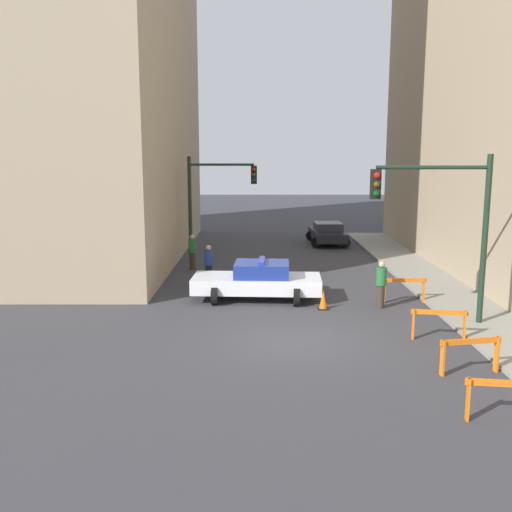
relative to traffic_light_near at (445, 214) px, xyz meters
The scene contains 15 objects.
ground_plane 6.07m from the traffic_light_near, 163.24° to the right, with size 120.00×120.00×0.00m, color #38383D.
sidewalk_right 4.03m from the traffic_light_near, 44.08° to the right, with size 2.40×44.00×0.12m.
building_corner_left 22.83m from the traffic_light_near, 143.07° to the left, with size 14.00×20.00×25.28m.
traffic_light_near is the anchor object (origin of this frame).
traffic_light_far 13.81m from the traffic_light_near, 125.55° to the left, with size 3.44×0.35×5.20m.
police_car 7.20m from the traffic_light_near, 150.23° to the left, with size 4.79×2.52×1.52m.
parked_car_near 16.85m from the traffic_light_near, 95.34° to the left, with size 2.34×4.34×1.31m.
pedestrian_crossing 10.00m from the traffic_light_near, 143.70° to the left, with size 0.47×0.47×1.66m.
pedestrian_corner 12.69m from the traffic_light_near, 135.01° to the left, with size 0.49×0.49×1.66m.
pedestrian_sidewalk 3.71m from the traffic_light_near, 124.73° to the left, with size 0.45×0.45×1.66m.
barrier_front 7.21m from the traffic_light_near, 97.34° to the right, with size 1.59×0.36×0.90m.
barrier_mid 4.95m from the traffic_light_near, 98.58° to the right, with size 1.58×0.43×0.90m.
barrier_back 3.28m from the traffic_light_near, 111.46° to the right, with size 1.59×0.35×0.90m.
barrier_corner 4.09m from the traffic_light_near, 99.46° to the left, with size 1.60×0.21×0.90m.
traffic_cone 5.13m from the traffic_light_near, 150.76° to the left, with size 0.36×0.36×0.66m.
Camera 1 is at (-1.10, -15.79, 5.31)m, focal length 40.00 mm.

